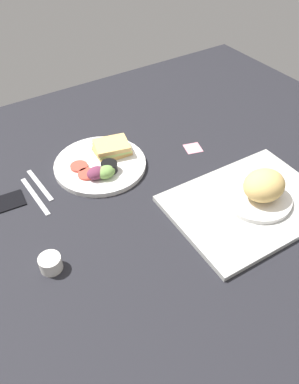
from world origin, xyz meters
TOP-DOWN VIEW (x-y plane):
  - ground_plane at (0.00, 0.00)cm, footprint 190.00×150.00cm
  - serving_tray at (-21.17, 20.10)cm, footprint 45.99×34.37cm
  - bread_plate_near at (-24.36, 20.68)cm, footprint 20.18×20.18cm
  - plate_with_salad at (5.94, -19.14)cm, footprint 29.75×29.75cm
  - espresso_cup at (35.17, 9.57)cm, footprint 5.60×5.60cm
  - fork at (26.60, -21.55)cm, footprint 2.46×17.05cm
  - knife at (29.60, -17.55)cm, footprint 2.39×19.05cm
  - sticky_note at (-25.05, -11.13)cm, footprint 6.93×6.93cm

SIDE VIEW (x-z plane):
  - ground_plane at x=0.00cm, z-range -3.00..0.00cm
  - sticky_note at x=-25.05cm, z-range 0.00..0.12cm
  - fork at x=26.60cm, z-range 0.00..0.50cm
  - knife at x=29.60cm, z-range 0.00..0.50cm
  - serving_tray at x=-21.17cm, z-range 0.00..1.60cm
  - plate_with_salad at x=5.94cm, z-range -1.04..4.36cm
  - espresso_cup at x=35.17cm, z-range 0.00..4.00cm
  - bread_plate_near at x=-24.36cm, z-range 0.64..10.50cm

